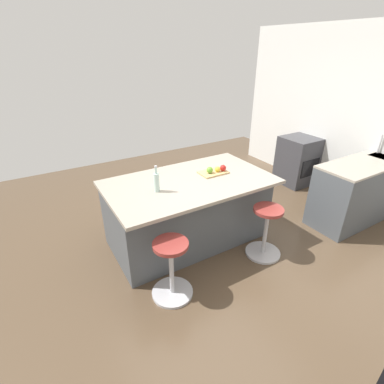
{
  "coord_description": "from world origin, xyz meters",
  "views": [
    {
      "loc": [
        1.77,
        2.54,
        2.38
      ],
      "look_at": [
        0.14,
        -0.19,
        0.76
      ],
      "focal_mm": 26.88,
      "sensor_mm": 36.0,
      "label": 1
    }
  ],
  "objects_px": {
    "oven_range": "(297,161)",
    "apple_red": "(223,168)",
    "apple_green": "(210,170)",
    "apple_yellow": "(218,169)",
    "stool_by_window": "(265,233)",
    "cutting_board": "(213,172)",
    "kitchen_island": "(188,210)",
    "stool_middle": "(172,271)",
    "water_bottle": "(157,182)"
  },
  "relations": [
    {
      "from": "oven_range",
      "to": "cutting_board",
      "type": "relative_size",
      "value": 2.47
    },
    {
      "from": "stool_middle",
      "to": "apple_green",
      "type": "distance_m",
      "value": 1.39
    },
    {
      "from": "oven_range",
      "to": "apple_red",
      "type": "relative_size",
      "value": 10.88
    },
    {
      "from": "kitchen_island",
      "to": "stool_by_window",
      "type": "relative_size",
      "value": 3.09
    },
    {
      "from": "apple_red",
      "to": "apple_green",
      "type": "bearing_deg",
      "value": -7.89
    },
    {
      "from": "oven_range",
      "to": "stool_by_window",
      "type": "distance_m",
      "value": 2.43
    },
    {
      "from": "cutting_board",
      "to": "apple_yellow",
      "type": "bearing_deg",
      "value": 146.77
    },
    {
      "from": "kitchen_island",
      "to": "apple_red",
      "type": "relative_size",
      "value": 25.26
    },
    {
      "from": "apple_red",
      "to": "apple_yellow",
      "type": "height_order",
      "value": "apple_red"
    },
    {
      "from": "stool_middle",
      "to": "stool_by_window",
      "type": "bearing_deg",
      "value": 180.0
    },
    {
      "from": "oven_range",
      "to": "apple_yellow",
      "type": "xyz_separation_m",
      "value": [
        2.26,
        0.56,
        0.5
      ]
    },
    {
      "from": "stool_by_window",
      "to": "water_bottle",
      "type": "relative_size",
      "value": 2.14
    },
    {
      "from": "kitchen_island",
      "to": "apple_green",
      "type": "relative_size",
      "value": 24.72
    },
    {
      "from": "kitchen_island",
      "to": "water_bottle",
      "type": "xyz_separation_m",
      "value": [
        0.47,
        0.1,
        0.56
      ]
    },
    {
      "from": "apple_yellow",
      "to": "stool_middle",
      "type": "bearing_deg",
      "value": 34.83
    },
    {
      "from": "oven_range",
      "to": "kitchen_island",
      "type": "relative_size",
      "value": 0.43
    },
    {
      "from": "stool_middle",
      "to": "cutting_board",
      "type": "bearing_deg",
      "value": -142.87
    },
    {
      "from": "cutting_board",
      "to": "apple_red",
      "type": "height_order",
      "value": "apple_red"
    },
    {
      "from": "apple_red",
      "to": "stool_by_window",
      "type": "bearing_deg",
      "value": 100.67
    },
    {
      "from": "oven_range",
      "to": "stool_by_window",
      "type": "height_order",
      "value": "oven_range"
    },
    {
      "from": "stool_by_window",
      "to": "kitchen_island",
      "type": "bearing_deg",
      "value": -50.08
    },
    {
      "from": "apple_green",
      "to": "apple_yellow",
      "type": "height_order",
      "value": "apple_green"
    },
    {
      "from": "cutting_board",
      "to": "water_bottle",
      "type": "height_order",
      "value": "water_bottle"
    },
    {
      "from": "oven_range",
      "to": "apple_green",
      "type": "height_order",
      "value": "apple_green"
    },
    {
      "from": "oven_range",
      "to": "apple_red",
      "type": "height_order",
      "value": "apple_red"
    },
    {
      "from": "kitchen_island",
      "to": "apple_yellow",
      "type": "distance_m",
      "value": 0.66
    },
    {
      "from": "kitchen_island",
      "to": "apple_yellow",
      "type": "bearing_deg",
      "value": 176.56
    },
    {
      "from": "kitchen_island",
      "to": "cutting_board",
      "type": "bearing_deg",
      "value": -179.27
    },
    {
      "from": "stool_middle",
      "to": "oven_range",
      "type": "bearing_deg",
      "value": -158.62
    },
    {
      "from": "kitchen_island",
      "to": "stool_middle",
      "type": "bearing_deg",
      "value": 50.08
    },
    {
      "from": "apple_yellow",
      "to": "cutting_board",
      "type": "bearing_deg",
      "value": -33.23
    },
    {
      "from": "cutting_board",
      "to": "water_bottle",
      "type": "relative_size",
      "value": 1.15
    },
    {
      "from": "stool_by_window",
      "to": "cutting_board",
      "type": "bearing_deg",
      "value": -71.09
    },
    {
      "from": "kitchen_island",
      "to": "cutting_board",
      "type": "relative_size",
      "value": 5.72
    },
    {
      "from": "stool_by_window",
      "to": "apple_yellow",
      "type": "height_order",
      "value": "apple_yellow"
    },
    {
      "from": "oven_range",
      "to": "kitchen_island",
      "type": "bearing_deg",
      "value": 11.17
    },
    {
      "from": "oven_range",
      "to": "water_bottle",
      "type": "distance_m",
      "value": 3.28
    },
    {
      "from": "apple_green",
      "to": "water_bottle",
      "type": "relative_size",
      "value": 0.27
    },
    {
      "from": "kitchen_island",
      "to": "apple_green",
      "type": "height_order",
      "value": "apple_green"
    },
    {
      "from": "apple_green",
      "to": "stool_middle",
      "type": "bearing_deg",
      "value": 38.38
    },
    {
      "from": "apple_green",
      "to": "water_bottle",
      "type": "bearing_deg",
      "value": 6.72
    },
    {
      "from": "stool_middle",
      "to": "cutting_board",
      "type": "height_order",
      "value": "cutting_board"
    },
    {
      "from": "oven_range",
      "to": "apple_red",
      "type": "xyz_separation_m",
      "value": [
        2.18,
        0.57,
        0.51
      ]
    },
    {
      "from": "cutting_board",
      "to": "kitchen_island",
      "type": "bearing_deg",
      "value": 0.73
    },
    {
      "from": "stool_middle",
      "to": "apple_red",
      "type": "relative_size",
      "value": 8.18
    },
    {
      "from": "stool_by_window",
      "to": "cutting_board",
      "type": "height_order",
      "value": "cutting_board"
    },
    {
      "from": "apple_red",
      "to": "apple_yellow",
      "type": "xyz_separation_m",
      "value": [
        0.08,
        -0.01,
        -0.01
      ]
    },
    {
      "from": "oven_range",
      "to": "stool_middle",
      "type": "relative_size",
      "value": 1.33
    },
    {
      "from": "kitchen_island",
      "to": "water_bottle",
      "type": "height_order",
      "value": "water_bottle"
    },
    {
      "from": "cutting_board",
      "to": "apple_yellow",
      "type": "height_order",
      "value": "apple_yellow"
    }
  ]
}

